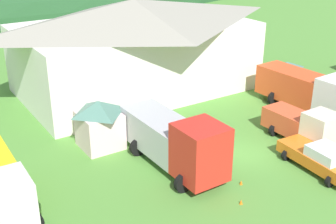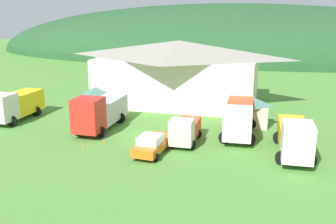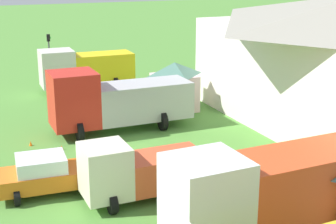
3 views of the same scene
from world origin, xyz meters
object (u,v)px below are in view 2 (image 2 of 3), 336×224
object	(u,v)px
heavy_rig_striped	(295,136)
service_pickup_orange	(153,144)
play_shed_cream	(254,112)
depot_building	(179,71)
play_shed_pink	(97,101)
heavy_rig_white	(239,117)
light_truck_cream	(185,130)
crane_truck_red	(99,112)
traffic_cone_mid_row	(104,143)
flatbed_truck_yellow	(15,104)
traffic_cone_near_pickup	(84,147)

from	to	relation	value
heavy_rig_striped	service_pickup_orange	xyz separation A→B (m)	(-11.09, -2.36, -0.82)
play_shed_cream	service_pickup_orange	xyz separation A→B (m)	(-7.55, -9.86, -0.68)
depot_building	play_shed_pink	size ratio (longest dim) A/B	6.39
play_shed_cream	depot_building	bearing A→B (deg)	140.04
play_shed_cream	heavy_rig_white	bearing A→B (deg)	-109.38
play_shed_cream	heavy_rig_striped	xyz separation A→B (m)	(3.54, -7.50, 0.14)
light_truck_cream	heavy_rig_striped	size ratio (longest dim) A/B	0.62
service_pickup_orange	depot_building	bearing A→B (deg)	-169.37
play_shed_pink	heavy_rig_striped	xyz separation A→B (m)	(20.58, -7.37, 0.01)
crane_truck_red	heavy_rig_white	distance (m)	13.37
light_truck_cream	traffic_cone_mid_row	world-z (taller)	light_truck_cream
flatbed_truck_yellow	traffic_cone_mid_row	size ratio (longest dim) A/B	13.29
heavy_rig_striped	traffic_cone_mid_row	xyz separation A→B (m)	(-15.97, -1.06, -1.65)
play_shed_cream	traffic_cone_mid_row	size ratio (longest dim) A/B	5.68
depot_building	light_truck_cream	size ratio (longest dim) A/B	3.97
crane_truck_red	light_truck_cream	bearing A→B (deg)	78.21
depot_building	service_pickup_orange	distance (m)	18.45
depot_building	light_truck_cream	distance (m)	15.84
play_shed_cream	crane_truck_red	bearing A→B (deg)	-160.77
service_pickup_orange	traffic_cone_mid_row	distance (m)	5.11
heavy_rig_striped	depot_building	bearing A→B (deg)	-141.94
crane_truck_red	heavy_rig_white	xyz separation A→B (m)	(13.26, 1.64, -0.05)
light_truck_cream	traffic_cone_mid_row	bearing A→B (deg)	-76.98
play_shed_cream	traffic_cone_near_pickup	xyz separation A→B (m)	(-13.68, -9.96, -1.51)
play_shed_cream	traffic_cone_mid_row	world-z (taller)	play_shed_cream
play_shed_pink	play_shed_cream	bearing A→B (deg)	0.43
traffic_cone_mid_row	traffic_cone_near_pickup	bearing A→B (deg)	-131.68
play_shed_cream	service_pickup_orange	world-z (taller)	play_shed_cream
crane_truck_red	traffic_cone_mid_row	distance (m)	4.45
play_shed_pink	service_pickup_orange	distance (m)	13.61
depot_building	play_shed_pink	xyz separation A→B (m)	(-7.27, -8.31, -2.35)
flatbed_truck_yellow	service_pickup_orange	bearing A→B (deg)	72.87
depot_building	traffic_cone_near_pickup	world-z (taller)	depot_building
crane_truck_red	service_pickup_orange	xyz separation A→B (m)	(6.91, -4.82, -0.99)
play_shed_pink	light_truck_cream	size ratio (longest dim) A/B	0.62
play_shed_cream	light_truck_cream	size ratio (longest dim) A/B	0.58
light_truck_cream	traffic_cone_near_pickup	bearing A→B (deg)	-69.97
heavy_rig_white	traffic_cone_near_pickup	size ratio (longest dim) A/B	15.52
play_shed_pink	heavy_rig_white	size ratio (longest dim) A/B	0.39
play_shed_pink	service_pickup_orange	bearing A→B (deg)	-45.74
light_truck_cream	traffic_cone_near_pickup	size ratio (longest dim) A/B	9.70
play_shed_pink	heavy_rig_white	distance (m)	16.17
traffic_cone_mid_row	crane_truck_red	bearing A→B (deg)	120.12
play_shed_pink	heavy_rig_striped	bearing A→B (deg)	-19.71
play_shed_cream	traffic_cone_near_pickup	world-z (taller)	play_shed_cream
play_shed_cream	heavy_rig_white	xyz separation A→B (m)	(-1.20, -3.40, 0.26)
crane_truck_red	traffic_cone_near_pickup	xyz separation A→B (m)	(0.78, -4.92, -1.82)
depot_building	heavy_rig_striped	world-z (taller)	depot_building
play_shed_pink	service_pickup_orange	size ratio (longest dim) A/B	0.62
play_shed_cream	heavy_rig_white	distance (m)	3.62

